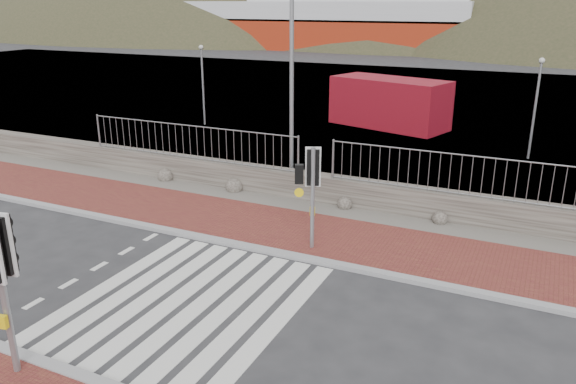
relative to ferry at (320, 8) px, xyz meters
The scene contains 15 objects.
ground 72.44m from the ferry, 70.05° to the right, with size 220.00×220.00×0.00m, color #28282B.
sidewalk_far 68.23m from the ferry, 68.75° to the right, with size 40.00×3.00×0.08m, color brown.
kerb_near 75.25m from the ferry, 70.83° to the right, with size 40.00×0.25×0.12m, color gray.
kerb_far 69.63m from the ferry, 69.20° to the right, with size 40.00×0.25×0.12m, color gray.
zebra_crossing 72.43m from the ferry, 70.05° to the right, with size 4.62×5.60×0.01m.
gravel_strip 66.38m from the ferry, 68.13° to the right, with size 40.00×1.50×0.06m, color #59544C.
stone_wall 65.61m from the ferry, 67.86° to the right, with size 40.00×0.60×0.90m, color #413B35.
railing 65.66m from the ferry, 67.91° to the right, with size 18.07×0.07×1.22m.
quay 47.29m from the ferry, 58.36° to the right, with size 120.00×40.00×0.50m, color #4C4C4F.
water 25.72m from the ferry, 11.47° to the right, with size 220.00×50.00×0.05m, color #3F4C54.
ferry is the anchor object (origin of this frame).
hills_backdrop 46.83m from the ferry, 32.50° to the left, with size 254.00×90.00×100.00m.
traffic_signal_far 69.39m from the ferry, 67.98° to the right, with size 0.68×0.44×2.78m.
streetlight 64.30m from the ferry, 68.56° to the right, with size 1.64×0.78×8.11m.
shipping_container 53.90m from the ferry, 63.94° to the right, with size 5.96×2.48×2.48m, color maroon.
Camera 1 is at (6.58, -8.85, 6.21)m, focal length 35.00 mm.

